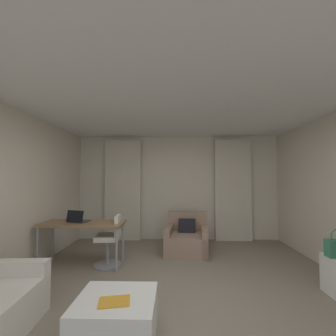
{
  "coord_description": "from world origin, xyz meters",
  "views": [
    {
      "loc": [
        -0.11,
        -2.72,
        1.54
      ],
      "look_at": [
        -0.2,
        1.27,
        1.72
      ],
      "focal_mm": 24.06,
      "sensor_mm": 36.0,
      "label": 1
    }
  ],
  "objects_px": {
    "armchair": "(187,239)",
    "laptop": "(78,220)",
    "coffee_table": "(116,319)",
    "desk": "(83,226)",
    "magazine_open": "(114,302)",
    "desk_chair": "(110,243)"
  },
  "relations": [
    {
      "from": "desk_chair",
      "to": "coffee_table",
      "type": "bearing_deg",
      "value": -72.55
    },
    {
      "from": "magazine_open",
      "to": "desk",
      "type": "bearing_deg",
      "value": 119.32
    },
    {
      "from": "desk_chair",
      "to": "laptop",
      "type": "distance_m",
      "value": 0.71
    },
    {
      "from": "desk",
      "to": "coffee_table",
      "type": "xyz_separation_m",
      "value": [
        1.05,
        -1.79,
        -0.49
      ]
    },
    {
      "from": "coffee_table",
      "to": "desk",
      "type": "bearing_deg",
      "value": 120.33
    },
    {
      "from": "armchair",
      "to": "laptop",
      "type": "distance_m",
      "value": 2.19
    },
    {
      "from": "armchair",
      "to": "laptop",
      "type": "bearing_deg",
      "value": -157.94
    },
    {
      "from": "armchair",
      "to": "coffee_table",
      "type": "xyz_separation_m",
      "value": [
        -0.83,
        -2.57,
        -0.06
      ]
    },
    {
      "from": "desk",
      "to": "magazine_open",
      "type": "height_order",
      "value": "desk"
    },
    {
      "from": "armchair",
      "to": "laptop",
      "type": "height_order",
      "value": "laptop"
    },
    {
      "from": "armchair",
      "to": "coffee_table",
      "type": "bearing_deg",
      "value": -107.88
    },
    {
      "from": "armchair",
      "to": "magazine_open",
      "type": "bearing_deg",
      "value": -107.26
    },
    {
      "from": "coffee_table",
      "to": "magazine_open",
      "type": "distance_m",
      "value": 0.22
    },
    {
      "from": "desk",
      "to": "armchair",
      "type": "bearing_deg",
      "value": 22.63
    },
    {
      "from": "laptop",
      "to": "coffee_table",
      "type": "xyz_separation_m",
      "value": [
        1.14,
        -1.78,
        -0.6
      ]
    },
    {
      "from": "desk",
      "to": "magazine_open",
      "type": "distance_m",
      "value": 2.17
    },
    {
      "from": "armchair",
      "to": "desk_chair",
      "type": "xyz_separation_m",
      "value": [
        -1.39,
        -0.79,
        0.13
      ]
    },
    {
      "from": "desk_chair",
      "to": "coffee_table",
      "type": "relative_size",
      "value": 1.17
    },
    {
      "from": "laptop",
      "to": "armchair",
      "type": "bearing_deg",
      "value": 22.06
    },
    {
      "from": "armchair",
      "to": "desk",
      "type": "distance_m",
      "value": 2.08
    },
    {
      "from": "armchair",
      "to": "coffee_table",
      "type": "height_order",
      "value": "armchair"
    },
    {
      "from": "desk_chair",
      "to": "laptop",
      "type": "relative_size",
      "value": 2.38
    }
  ]
}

